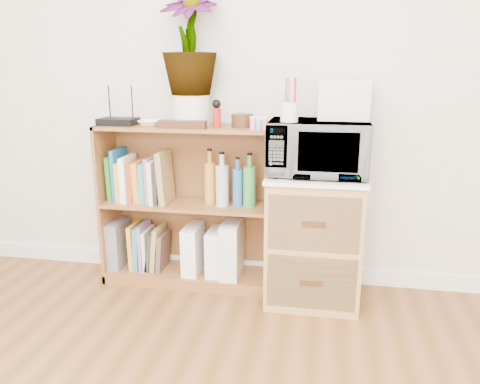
# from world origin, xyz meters

# --- Properties ---
(skirting_board) EXTENTS (4.00, 0.02, 0.10)m
(skirting_board) POSITION_xyz_m (0.00, 2.24, 0.05)
(skirting_board) COLOR white
(skirting_board) RESTS_ON ground
(bookshelf) EXTENTS (1.00, 0.30, 0.95)m
(bookshelf) POSITION_xyz_m (-0.35, 2.10, 0.47)
(bookshelf) COLOR brown
(bookshelf) RESTS_ON ground
(wicker_unit) EXTENTS (0.50, 0.45, 0.70)m
(wicker_unit) POSITION_xyz_m (0.40, 2.02, 0.35)
(wicker_unit) COLOR #9E7542
(wicker_unit) RESTS_ON ground
(microwave) EXTENTS (0.51, 0.35, 0.28)m
(microwave) POSITION_xyz_m (0.40, 2.02, 0.86)
(microwave) COLOR white
(microwave) RESTS_ON wicker_unit
(pen_cup) EXTENTS (0.09, 0.09, 0.10)m
(pen_cup) POSITION_xyz_m (0.25, 1.93, 1.05)
(pen_cup) COLOR white
(pen_cup) RESTS_ON microwave
(small_appliance) EXTENTS (0.26, 0.22, 0.21)m
(small_appliance) POSITION_xyz_m (0.52, 2.10, 1.11)
(small_appliance) COLOR silver
(small_appliance) RESTS_ON microwave
(router) EXTENTS (0.21, 0.14, 0.04)m
(router) POSITION_xyz_m (-0.74, 2.08, 0.97)
(router) COLOR black
(router) RESTS_ON bookshelf
(white_bowl) EXTENTS (0.13, 0.13, 0.03)m
(white_bowl) POSITION_xyz_m (-0.54, 2.07, 0.97)
(white_bowl) COLOR white
(white_bowl) RESTS_ON bookshelf
(plant_pot) EXTENTS (0.20, 0.20, 0.17)m
(plant_pot) POSITION_xyz_m (-0.31, 2.12, 1.04)
(plant_pot) COLOR white
(plant_pot) RESTS_ON bookshelf
(potted_plant) EXTENTS (0.31, 0.31, 0.56)m
(potted_plant) POSITION_xyz_m (-0.31, 2.12, 1.40)
(potted_plant) COLOR #3D7B31
(potted_plant) RESTS_ON plant_pot
(trinket_box) EXTENTS (0.26, 0.07, 0.04)m
(trinket_box) POSITION_xyz_m (-0.33, 2.00, 0.97)
(trinket_box) COLOR #371E0F
(trinket_box) RESTS_ON bookshelf
(kokeshi_doll) EXTENTS (0.05, 0.05, 0.11)m
(kokeshi_doll) POSITION_xyz_m (-0.15, 2.06, 1.00)
(kokeshi_doll) COLOR maroon
(kokeshi_doll) RESTS_ON bookshelf
(wooden_bowl) EXTENTS (0.12, 0.12, 0.07)m
(wooden_bowl) POSITION_xyz_m (-0.02, 2.11, 0.99)
(wooden_bowl) COLOR #37210F
(wooden_bowl) RESTS_ON bookshelf
(paint_jars) EXTENTS (0.11, 0.04, 0.05)m
(paint_jars) POSITION_xyz_m (0.09, 2.01, 0.98)
(paint_jars) COLOR #D6778F
(paint_jars) RESTS_ON bookshelf
(file_box) EXTENTS (0.09, 0.23, 0.29)m
(file_box) POSITION_xyz_m (-0.80, 2.10, 0.21)
(file_box) COLOR slate
(file_box) RESTS_ON bookshelf
(magazine_holder_left) EXTENTS (0.09, 0.23, 0.29)m
(magazine_holder_left) POSITION_xyz_m (-0.31, 2.09, 0.21)
(magazine_holder_left) COLOR white
(magazine_holder_left) RESTS_ON bookshelf
(magazine_holder_mid) EXTENTS (0.09, 0.22, 0.27)m
(magazine_holder_mid) POSITION_xyz_m (-0.17, 2.09, 0.21)
(magazine_holder_mid) COLOR white
(magazine_holder_mid) RESTS_ON bookshelf
(magazine_holder_right) EXTENTS (0.10, 0.26, 0.33)m
(magazine_holder_right) POSITION_xyz_m (-0.08, 2.09, 0.24)
(magazine_holder_right) COLOR silver
(magazine_holder_right) RESTS_ON bookshelf
(cookbooks) EXTENTS (0.37, 0.20, 0.31)m
(cookbooks) POSITION_xyz_m (-0.63, 2.10, 0.63)
(cookbooks) COLOR #1F6F1D
(cookbooks) RESTS_ON bookshelf
(liquor_bottles) EXTENTS (0.31, 0.07, 0.31)m
(liquor_bottles) POSITION_xyz_m (-0.09, 2.10, 0.65)
(liquor_bottles) COLOR #BA8222
(liquor_bottles) RESTS_ON bookshelf
(lower_books) EXTENTS (0.22, 0.19, 0.28)m
(lower_books) POSITION_xyz_m (-0.60, 2.10, 0.20)
(lower_books) COLOR orange
(lower_books) RESTS_ON bookshelf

